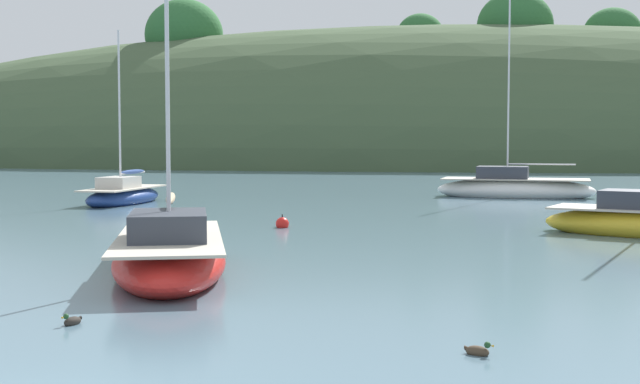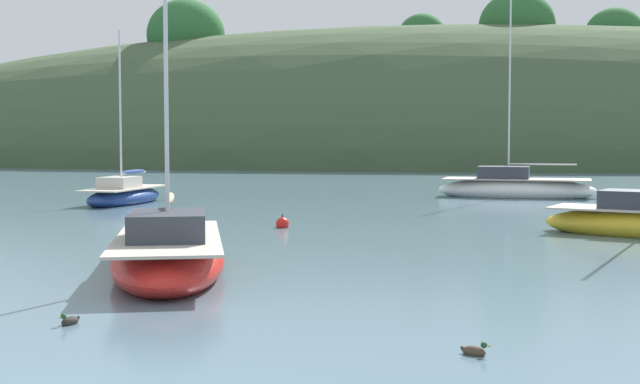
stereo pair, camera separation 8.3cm
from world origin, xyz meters
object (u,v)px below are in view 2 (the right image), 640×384
at_px(sailboat_yellow_far, 169,255).
at_px(duck_lone_left, 474,351).
at_px(mooring_buoy_inner, 282,224).
at_px(sailboat_white_near, 124,195).
at_px(sailboat_black_sloop, 515,188).
at_px(duck_trailing, 70,321).

relative_size(sailboat_yellow_far, duck_lone_left, 20.01).
bearing_deg(mooring_buoy_inner, sailboat_white_near, 135.79).
height_order(mooring_buoy_inner, duck_lone_left, mooring_buoy_inner).
bearing_deg(duck_lone_left, sailboat_black_sloop, 85.75).
distance_m(mooring_buoy_inner, duck_trailing, 14.94).
height_order(sailboat_yellow_far, mooring_buoy_inner, sailboat_yellow_far).
bearing_deg(sailboat_black_sloop, sailboat_yellow_far, -108.68).
bearing_deg(sailboat_white_near, sailboat_black_sloop, 22.02).
bearing_deg(sailboat_yellow_far, sailboat_black_sloop, 71.32).
xyz_separation_m(sailboat_yellow_far, duck_trailing, (0.12, -4.96, -0.37)).
bearing_deg(sailboat_black_sloop, sailboat_white_near, -157.98).
relative_size(sailboat_white_near, mooring_buoy_inner, 14.67).
distance_m(sailboat_black_sloop, sailboat_white_near, 18.98).
bearing_deg(duck_trailing, sailboat_white_near, 110.48).
height_order(sailboat_black_sloop, duck_trailing, sailboat_black_sloop).
height_order(sailboat_yellow_far, duck_trailing, sailboat_yellow_far).
xyz_separation_m(sailboat_black_sloop, duck_lone_left, (-2.37, -31.86, -0.40)).
height_order(sailboat_black_sloop, mooring_buoy_inner, sailboat_black_sloop).
height_order(sailboat_black_sloop, sailboat_yellow_far, sailboat_black_sloop).
distance_m(sailboat_black_sloop, duck_trailing, 32.18).
relative_size(duck_lone_left, duck_trailing, 0.98).
bearing_deg(duck_trailing, duck_lone_left, -7.97).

